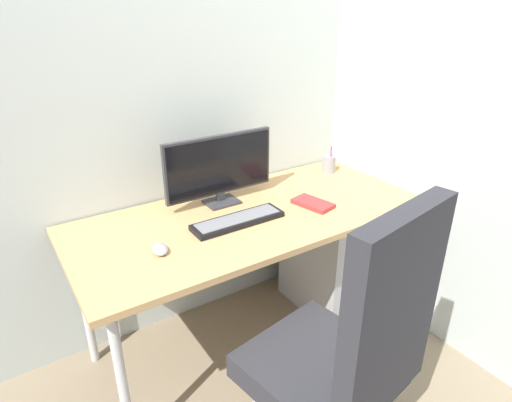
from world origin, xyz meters
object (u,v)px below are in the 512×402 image
at_px(monitor, 220,167).
at_px(notebook, 313,203).
at_px(office_chair, 346,353).
at_px(pen_holder, 329,164).
at_px(keyboard, 238,221).
at_px(filing_cabinet, 335,253).
at_px(mouse, 160,249).

bearing_deg(monitor, notebook, -37.74).
height_order(office_chair, pen_holder, office_chair).
relative_size(office_chair, keyboard, 2.69).
height_order(monitor, keyboard, monitor).
bearing_deg(pen_holder, office_chair, -128.47).
bearing_deg(office_chair, filing_cabinet, 48.33).
xyz_separation_m(pen_holder, notebook, (-0.38, -0.31, -0.04)).
bearing_deg(pen_holder, mouse, -164.91).
distance_m(filing_cabinet, notebook, 0.54).
distance_m(keyboard, notebook, 0.41).
bearing_deg(keyboard, notebook, -5.58).
bearing_deg(monitor, pen_holder, 2.23).
bearing_deg(notebook, office_chair, -134.21).
xyz_separation_m(mouse, pen_holder, (1.19, 0.32, 0.04)).
bearing_deg(monitor, filing_cabinet, -15.28).
bearing_deg(filing_cabinet, office_chair, -131.67).
relative_size(office_chair, filing_cabinet, 1.80).
height_order(monitor, mouse, monitor).
bearing_deg(filing_cabinet, keyboard, -174.81).
xyz_separation_m(monitor, pen_holder, (0.75, 0.03, -0.14)).
relative_size(keyboard, pen_holder, 2.65).
bearing_deg(pen_holder, notebook, -140.52).
bearing_deg(mouse, notebook, 9.03).
bearing_deg(keyboard, office_chair, -91.38).
relative_size(filing_cabinet, mouse, 6.68).
bearing_deg(filing_cabinet, notebook, -160.32).
relative_size(pen_holder, notebook, 0.83).
bearing_deg(pen_holder, keyboard, -160.99).
distance_m(mouse, notebook, 0.81).
distance_m(monitor, keyboard, 0.30).
distance_m(keyboard, pen_holder, 0.84).
height_order(keyboard, pen_holder, pen_holder).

